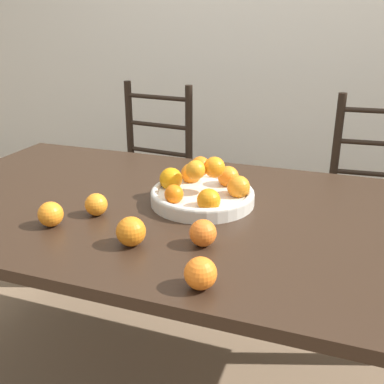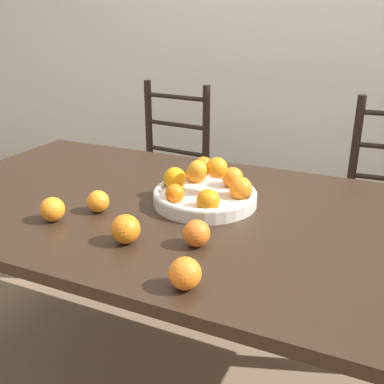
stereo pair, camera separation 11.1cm
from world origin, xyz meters
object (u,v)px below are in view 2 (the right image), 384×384
orange_loose_3 (126,229)px  orange_loose_1 (98,201)px  orange_loose_4 (52,209)px  chair_left (164,182)px  orange_loose_2 (197,233)px  orange_loose_0 (185,273)px  fruit_bowl (205,191)px

orange_loose_3 → orange_loose_1: bearing=143.6°
orange_loose_4 → chair_left: (-0.22, 1.12, -0.32)m
orange_loose_3 → chair_left: size_ratio=0.08×
orange_loose_2 → orange_loose_4: bearing=-175.7°
orange_loose_3 → orange_loose_0: bearing=-28.8°
orange_loose_2 → chair_left: size_ratio=0.07×
orange_loose_4 → orange_loose_0: bearing=-17.3°
orange_loose_1 → orange_loose_3: (0.19, -0.14, 0.01)m
orange_loose_1 → orange_loose_3: 0.24m
orange_loose_2 → orange_loose_4: (-0.47, -0.03, 0.00)m
fruit_bowl → orange_loose_0: fruit_bowl is taller
orange_loose_2 → orange_loose_3: bearing=-160.9°
orange_loose_0 → orange_loose_4: 0.55m
orange_loose_4 → orange_loose_2: bearing=4.3°
fruit_bowl → orange_loose_3: size_ratio=4.23×
fruit_bowl → orange_loose_2: bearing=-71.5°
orange_loose_1 → fruit_bowl: bearing=36.3°
fruit_bowl → orange_loose_3: fruit_bowl is taller
orange_loose_3 → orange_loose_4: bearing=174.1°
orange_loose_0 → orange_loose_2: 0.21m
orange_loose_1 → orange_loose_3: size_ratio=0.87×
orange_loose_1 → chair_left: bearing=106.8°
fruit_bowl → orange_loose_2: 0.30m
fruit_bowl → orange_loose_4: 0.49m
orange_loose_1 → orange_loose_2: orange_loose_2 is taller
orange_loose_0 → fruit_bowl: bearing=107.8°
fruit_bowl → orange_loose_1: bearing=-143.7°
fruit_bowl → orange_loose_1: fruit_bowl is taller
orange_loose_0 → chair_left: 1.52m
fruit_bowl → orange_loose_0: 0.51m
orange_loose_1 → orange_loose_2: 0.39m
fruit_bowl → orange_loose_4: size_ratio=4.60×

